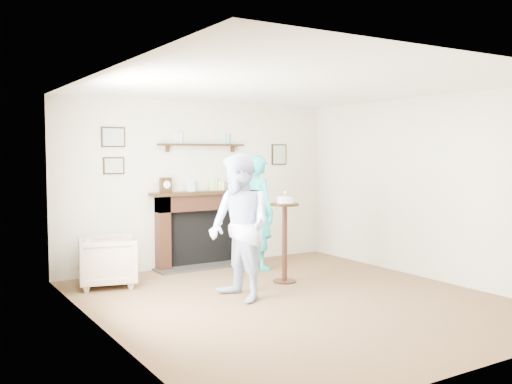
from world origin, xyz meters
TOP-DOWN VIEW (x-y plane):
  - ground at (0.00, 0.00)m, footprint 5.00×5.00m
  - room_shell at (-0.00, 0.69)m, footprint 4.54×5.02m
  - armchair at (-1.65, 1.87)m, footprint 0.86×0.84m
  - man at (-0.55, 0.35)m, footprint 0.70×0.88m
  - woman at (0.59, 1.76)m, footprint 0.45×0.65m
  - pedestal_table at (0.43, 0.84)m, footprint 0.38×0.38m

SIDE VIEW (x-z plane):
  - ground at x=0.00m, z-range 0.00..0.00m
  - armchair at x=-1.65m, z-range -0.33..0.33m
  - man at x=-0.55m, z-range -0.86..0.86m
  - woman at x=0.59m, z-range -0.85..0.85m
  - pedestal_table at x=0.43m, z-range 0.14..1.36m
  - room_shell at x=0.00m, z-range 0.36..2.88m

